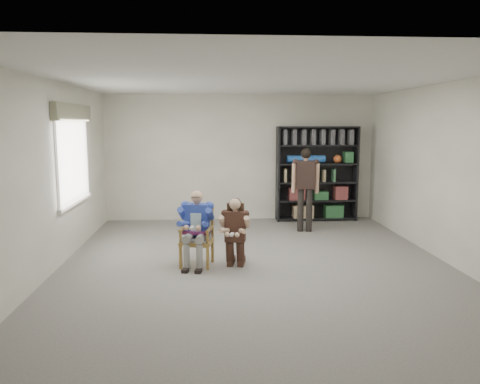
{
  "coord_description": "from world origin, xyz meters",
  "views": [
    {
      "loc": [
        -0.7,
        -6.98,
        2.17
      ],
      "look_at": [
        -0.2,
        0.6,
        1.05
      ],
      "focal_mm": 35.0,
      "sensor_mm": 36.0,
      "label": 1
    }
  ],
  "objects_px": {
    "standing_man": "(305,190)",
    "kneeling_woman": "(235,233)",
    "seated_man": "(197,228)",
    "armchair": "(197,237)",
    "bookshelf": "(317,174)"
  },
  "relations": [
    {
      "from": "kneeling_woman",
      "to": "standing_man",
      "type": "relative_size",
      "value": 0.64
    },
    {
      "from": "kneeling_woman",
      "to": "bookshelf",
      "type": "bearing_deg",
      "value": 70.14
    },
    {
      "from": "armchair",
      "to": "standing_man",
      "type": "distance_m",
      "value": 3.05
    },
    {
      "from": "armchair",
      "to": "kneeling_woman",
      "type": "height_order",
      "value": "kneeling_woman"
    },
    {
      "from": "kneeling_woman",
      "to": "bookshelf",
      "type": "distance_m",
      "value": 3.98
    },
    {
      "from": "armchair",
      "to": "standing_man",
      "type": "height_order",
      "value": "standing_man"
    },
    {
      "from": "armchair",
      "to": "bookshelf",
      "type": "xyz_separation_m",
      "value": [
        2.6,
        3.27,
        0.6
      ]
    },
    {
      "from": "standing_man",
      "to": "kneeling_woman",
      "type": "bearing_deg",
      "value": -115.13
    },
    {
      "from": "seated_man",
      "to": "standing_man",
      "type": "relative_size",
      "value": 0.7
    },
    {
      "from": "armchair",
      "to": "seated_man",
      "type": "height_order",
      "value": "seated_man"
    },
    {
      "from": "armchair",
      "to": "seated_man",
      "type": "bearing_deg",
      "value": 0.0
    },
    {
      "from": "seated_man",
      "to": "kneeling_woman",
      "type": "bearing_deg",
      "value": -0.72
    },
    {
      "from": "seated_man",
      "to": "kneeling_woman",
      "type": "xyz_separation_m",
      "value": [
        0.58,
        -0.12,
        -0.05
      ]
    },
    {
      "from": "armchair",
      "to": "kneeling_woman",
      "type": "bearing_deg",
      "value": -0.72
    },
    {
      "from": "armchair",
      "to": "seated_man",
      "type": "distance_m",
      "value": 0.13
    }
  ]
}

